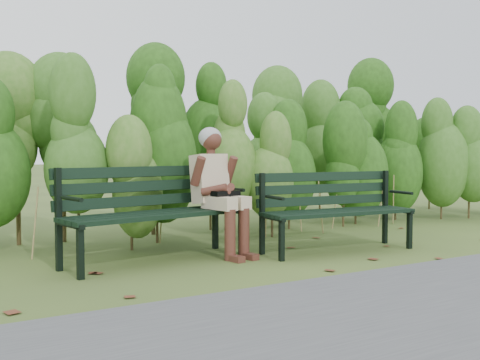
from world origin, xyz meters
TOP-DOWN VIEW (x-y plane):
  - ground at (0.00, 0.00)m, footprint 80.00×80.00m
  - footpath at (0.00, -2.20)m, footprint 60.00×2.50m
  - hedge_band at (0.00, 1.86)m, footprint 11.04×1.67m
  - leaf_litter at (0.26, -0.33)m, footprint 5.54×2.18m
  - bench_left at (-0.89, 0.50)m, footprint 1.87×0.88m
  - bench_right at (0.96, 0.05)m, footprint 1.68×0.68m
  - seated_woman at (-0.21, 0.43)m, footprint 0.52×0.77m

SIDE VIEW (x-z plane):
  - ground at x=0.00m, z-range 0.00..0.00m
  - leaf_litter at x=0.26m, z-range 0.00..0.01m
  - footpath at x=0.00m, z-range 0.00..0.01m
  - bench_right at x=0.96m, z-range 0.07..0.89m
  - bench_left at x=-0.89m, z-range 0.08..0.98m
  - seated_woman at x=-0.21m, z-range 0.09..1.37m
  - hedge_band at x=0.00m, z-range 0.05..2.47m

